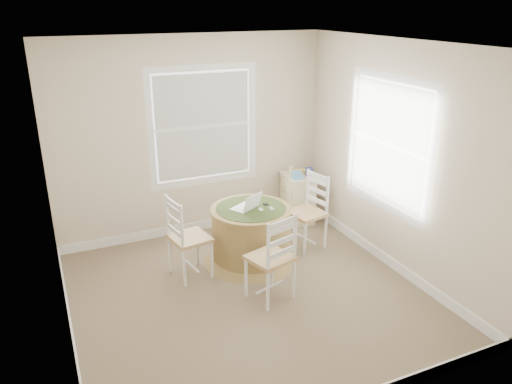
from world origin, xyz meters
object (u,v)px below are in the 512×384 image
chair_right (306,213)px  laptop (246,206)px  round_table (251,232)px  corner_chest (297,198)px  chair_near (270,257)px  chair_left (190,238)px

chair_right → laptop: 0.85m
round_table → corner_chest: (1.08, 0.81, -0.03)m
round_table → chair_near: size_ratio=1.20×
round_table → chair_left: bearing=-171.0°
round_table → chair_right: (0.77, 0.03, 0.10)m
round_table → chair_right: bearing=7.4°
round_table → laptop: size_ratio=2.95×
laptop → chair_near: bearing=54.4°
laptop → corner_chest: 1.43m
round_table → laptop: bearing=169.8°
chair_left → chair_near: bearing=-151.3°
round_table → chair_near: chair_near is taller
laptop → round_table: bearing=135.4°
chair_left → chair_near: 1.00m
chair_near → laptop: (0.10, 0.85, 0.24)m
chair_left → laptop: bearing=-94.6°
corner_chest → chair_right: bearing=-106.2°
chair_near → laptop: 0.88m
chair_right → corner_chest: 0.85m
round_table → chair_near: 0.85m
chair_left → corner_chest: 2.04m
chair_right → corner_chest: (0.31, 0.78, -0.13)m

